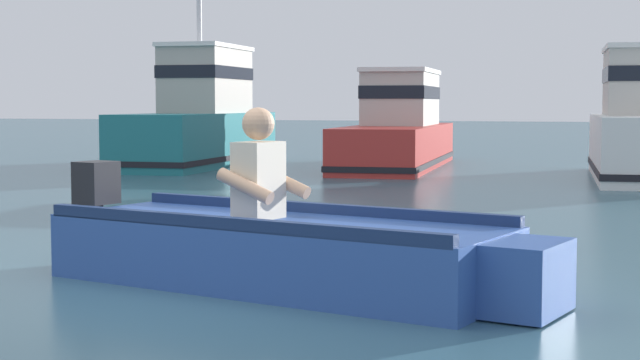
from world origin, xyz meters
TOP-DOWN VIEW (x-y plane):
  - ground_plane at (0.00, 0.00)m, footprint 120.00×120.00m
  - rowboat_with_person at (0.73, 0.45)m, footprint 3.69×1.84m
  - moored_boat_teal at (-5.08, 11.88)m, footprint 1.82×5.28m
  - moored_boat_red at (-1.29, 12.57)m, footprint 1.92×5.76m

SIDE VIEW (x-z plane):
  - ground_plane at x=0.00m, z-range 0.00..0.00m
  - rowboat_with_person at x=0.73m, z-range -0.34..0.85m
  - moored_boat_red at x=-1.29m, z-range -0.25..1.62m
  - moored_boat_teal at x=-5.08m, z-range -1.32..3.07m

